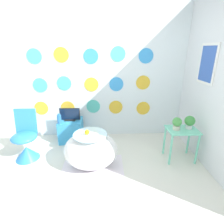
{
  "coord_description": "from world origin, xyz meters",
  "views": [
    {
      "loc": [
        0.28,
        -1.73,
        1.77
      ],
      "look_at": [
        0.37,
        0.82,
        0.84
      ],
      "focal_mm": 28.0,
      "sensor_mm": 36.0,
      "label": 1
    }
  ],
  "objects_px": {
    "potted_plant_left": "(177,123)",
    "potted_plant_right": "(190,122)",
    "chair": "(26,144)",
    "tv": "(70,115)",
    "bathtub": "(91,150)",
    "vase": "(59,119)"
  },
  "relations": [
    {
      "from": "bathtub",
      "to": "tv",
      "type": "bearing_deg",
      "value": 118.12
    },
    {
      "from": "chair",
      "to": "potted_plant_left",
      "type": "height_order",
      "value": "chair"
    },
    {
      "from": "tv",
      "to": "vase",
      "type": "distance_m",
      "value": 0.23
    },
    {
      "from": "tv",
      "to": "potted_plant_right",
      "type": "relative_size",
      "value": 1.8
    },
    {
      "from": "potted_plant_left",
      "to": "tv",
      "type": "bearing_deg",
      "value": 158.52
    },
    {
      "from": "tv",
      "to": "potted_plant_left",
      "type": "relative_size",
      "value": 1.9
    },
    {
      "from": "chair",
      "to": "tv",
      "type": "xyz_separation_m",
      "value": [
        0.64,
        0.59,
        0.28
      ]
    },
    {
      "from": "bathtub",
      "to": "vase",
      "type": "distance_m",
      "value": 0.98
    },
    {
      "from": "potted_plant_left",
      "to": "potted_plant_right",
      "type": "xyz_separation_m",
      "value": [
        0.22,
        0.03,
        0.01
      ]
    },
    {
      "from": "chair",
      "to": "potted_plant_left",
      "type": "xyz_separation_m",
      "value": [
        2.47,
        -0.12,
        0.4
      ]
    },
    {
      "from": "vase",
      "to": "potted_plant_right",
      "type": "xyz_separation_m",
      "value": [
        2.21,
        -0.53,
        0.14
      ]
    },
    {
      "from": "chair",
      "to": "potted_plant_right",
      "type": "relative_size",
      "value": 3.86
    },
    {
      "from": "bathtub",
      "to": "potted_plant_right",
      "type": "xyz_separation_m",
      "value": [
        1.57,
        0.18,
        0.38
      ]
    },
    {
      "from": "potted_plant_left",
      "to": "potted_plant_right",
      "type": "relative_size",
      "value": 0.95
    },
    {
      "from": "potted_plant_right",
      "to": "bathtub",
      "type": "bearing_deg",
      "value": -173.57
    },
    {
      "from": "chair",
      "to": "potted_plant_right",
      "type": "xyz_separation_m",
      "value": [
        2.68,
        -0.1,
        0.41
      ]
    },
    {
      "from": "chair",
      "to": "tv",
      "type": "bearing_deg",
      "value": 42.74
    },
    {
      "from": "chair",
      "to": "vase",
      "type": "xyz_separation_m",
      "value": [
        0.48,
        0.43,
        0.26
      ]
    },
    {
      "from": "tv",
      "to": "vase",
      "type": "xyz_separation_m",
      "value": [
        -0.17,
        -0.16,
        -0.02
      ]
    },
    {
      "from": "potted_plant_left",
      "to": "bathtub",
      "type": "bearing_deg",
      "value": -173.63
    },
    {
      "from": "tv",
      "to": "potted_plant_right",
      "type": "height_order",
      "value": "potted_plant_right"
    },
    {
      "from": "bathtub",
      "to": "potted_plant_right",
      "type": "distance_m",
      "value": 1.63
    }
  ]
}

